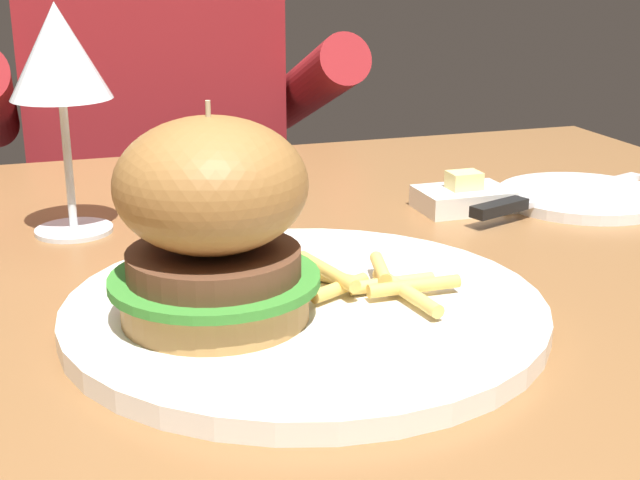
# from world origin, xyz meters

# --- Properties ---
(dining_table) EXTENTS (1.12, 0.87, 0.74)m
(dining_table) POSITION_xyz_m (0.00, 0.00, 0.64)
(dining_table) COLOR brown
(dining_table) RESTS_ON ground
(main_plate) EXTENTS (0.31, 0.31, 0.01)m
(main_plate) POSITION_xyz_m (0.01, -0.09, 0.75)
(main_plate) COLOR white
(main_plate) RESTS_ON dining_table
(burger_sandwich) EXTENTS (0.13, 0.13, 0.13)m
(burger_sandwich) POSITION_xyz_m (-0.05, -0.10, 0.82)
(burger_sandwich) COLOR #B78447
(burger_sandwich) RESTS_ON main_plate
(fries_pile) EXTENTS (0.11, 0.12, 0.02)m
(fries_pile) POSITION_xyz_m (0.06, -0.09, 0.76)
(fries_pile) COLOR #E0B251
(fries_pile) RESTS_ON main_plate
(wine_glass) EXTENTS (0.08, 0.08, 0.19)m
(wine_glass) POSITION_xyz_m (-0.12, 0.15, 0.89)
(wine_glass) COLOR silver
(wine_glass) RESTS_ON dining_table
(bread_plate) EXTENTS (0.16, 0.16, 0.01)m
(bread_plate) POSITION_xyz_m (0.35, 0.10, 0.74)
(bread_plate) COLOR white
(bread_plate) RESTS_ON dining_table
(table_knife) EXTENTS (0.23, 0.09, 0.01)m
(table_knife) POSITION_xyz_m (0.30, 0.08, 0.75)
(table_knife) COLOR silver
(table_knife) RESTS_ON bread_plate
(butter_dish) EXTENTS (0.08, 0.06, 0.04)m
(butter_dish) POSITION_xyz_m (0.23, 0.11, 0.75)
(butter_dish) COLOR white
(butter_dish) RESTS_ON dining_table
(diner_person) EXTENTS (0.51, 0.36, 1.18)m
(diner_person) POSITION_xyz_m (0.02, 0.71, 0.56)
(diner_person) COLOR #282833
(diner_person) RESTS_ON ground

